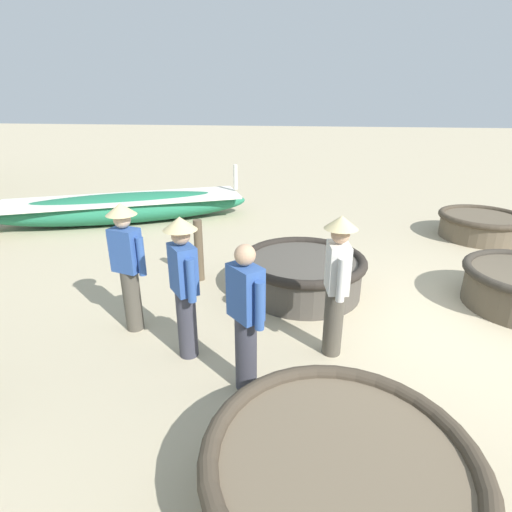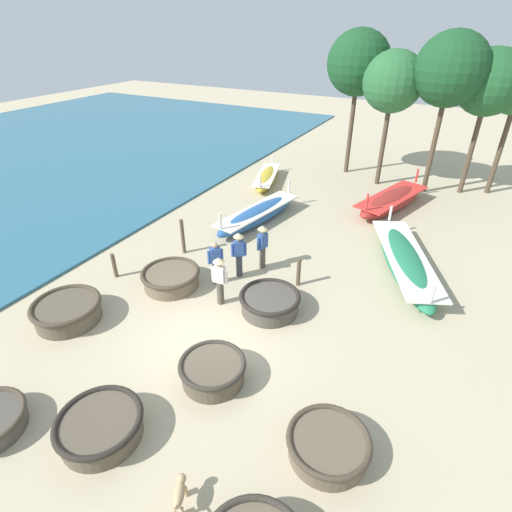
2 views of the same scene
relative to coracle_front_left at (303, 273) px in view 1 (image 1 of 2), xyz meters
name	(u,v)px [view 1 (image 1 of 2)]	position (x,y,z in m)	size (l,w,h in m)	color
ground_plane	(462,331)	(-0.81, -2.09, -0.33)	(80.00, 80.00, 0.00)	#BCAD8C
coracle_front_left	(303,273)	(0.00, 0.00, 0.00)	(1.88, 1.88, 0.61)	#4C473F
coracle_beside_post	(481,225)	(3.15, -3.66, -0.04)	(1.73, 1.73, 0.53)	brown
coracle_tilted	(339,479)	(-3.50, -0.37, -0.01)	(1.95, 1.95, 0.59)	brown
long_boat_green_hull	(125,207)	(3.18, 4.36, 0.03)	(3.61, 5.95, 1.25)	#237551
fisherman_by_coracle	(337,279)	(-1.53, -0.39, 0.63)	(0.53, 0.36, 1.67)	#4C473D
fisherman_with_hat	(246,316)	(-2.25, 0.50, 0.51)	(0.40, 0.40, 1.57)	#383842
fisherman_crouching	(184,280)	(-1.81, 1.25, 0.63)	(0.43, 0.38, 1.67)	#383842
fisherman_hauling	(127,260)	(-1.35, 2.11, 0.63)	(0.36, 0.51, 1.67)	#4C473D
mooring_post_inland	(199,251)	(0.23, 1.68, 0.18)	(0.14, 0.14, 1.02)	brown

